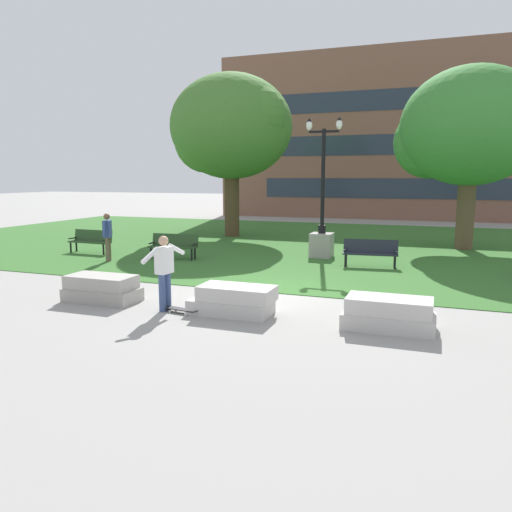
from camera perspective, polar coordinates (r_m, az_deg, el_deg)
ground_plane at (r=13.14m, az=0.78°, el=-4.19°), size 140.00×140.00×0.00m
grass_lawn at (r=22.68m, az=9.14°, el=1.34°), size 40.00×20.00×0.02m
concrete_block_center at (r=12.75m, az=-17.20°, el=-3.60°), size 1.80×0.90×0.64m
concrete_block_left at (r=11.06m, az=-2.58°, el=-5.10°), size 1.88×0.90×0.64m
concrete_block_right at (r=10.34m, az=14.92°, el=-6.43°), size 1.80×0.90×0.64m
person_skateboarder at (r=11.39m, az=-10.44°, el=-1.38°), size 0.30×1.56×1.71m
skateboard at (r=11.32m, az=-8.59°, el=-6.02°), size 1.04×0.37×0.14m
park_bench_near_left at (r=17.14m, az=12.94°, el=0.53°), size 1.85×0.72×0.90m
park_bench_near_right at (r=20.79m, az=-18.34°, el=1.76°), size 1.82×0.59×0.90m
park_bench_far_right at (r=18.61m, az=-9.37°, el=1.30°), size 1.84×0.71×0.90m
lamp_post_center at (r=18.81m, az=7.54°, el=3.01°), size 1.32×0.80×5.10m
tree_near_right at (r=22.52m, az=23.18°, el=13.26°), size 5.88×5.60×7.38m
tree_far_right at (r=25.42m, az=-2.98°, el=14.36°), size 6.31×6.01×7.98m
person_bystander_near_lawn at (r=18.48m, az=-16.61°, el=2.38°), size 0.39×0.86×1.71m
building_facade_distant at (r=36.71m, az=18.38°, el=13.16°), size 29.17×1.03×11.85m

